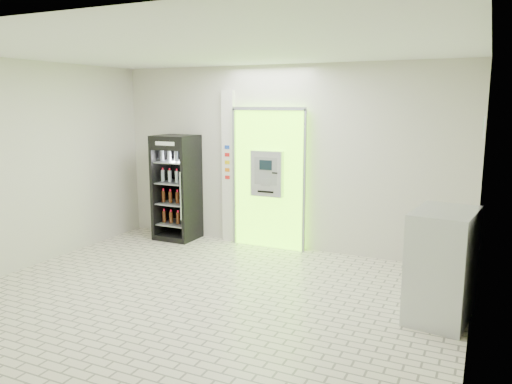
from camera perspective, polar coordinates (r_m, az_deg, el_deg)
The scene contains 7 objects.
ground at distance 6.39m, azimuth -5.67°, elevation -11.94°, with size 6.00×6.00×0.00m, color beige.
room_shell at distance 5.94m, azimuth -5.99°, elevation 4.74°, with size 6.00×6.00×6.00m.
atm_assembly at distance 8.25m, azimuth 1.55°, elevation 1.64°, with size 1.30×0.24×2.33m.
pillar at distance 8.60m, azimuth -3.13°, elevation 2.85°, with size 0.22×0.11×2.60m.
beverage_cooler at distance 8.91m, azimuth -9.00°, elevation 0.27°, with size 0.69×0.66×1.84m.
steel_cabinet at distance 5.97m, azimuth 20.49°, elevation -7.81°, with size 0.74×1.00×1.24m.
exit_sign at distance 6.48m, azimuth 24.65°, elevation 6.81°, with size 0.02×0.22×0.26m.
Camera 1 is at (3.05, -5.07, 2.41)m, focal length 35.00 mm.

